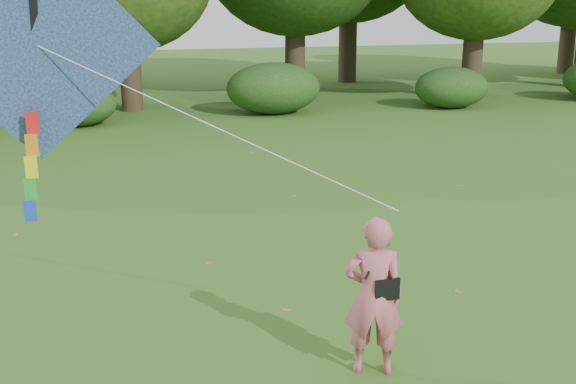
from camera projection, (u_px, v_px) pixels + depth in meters
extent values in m
plane|color=#265114|center=(388.00, 338.00, 9.40)|extent=(100.00, 100.00, 0.00)
imported|color=#C35B6C|center=(373.00, 296.00, 8.33)|extent=(0.81, 0.66, 1.92)
cube|color=black|center=(384.00, 287.00, 8.30)|extent=(0.30, 0.20, 0.26)
cylinder|color=black|center=(376.00, 258.00, 8.16)|extent=(0.33, 0.14, 0.47)
cube|color=#2760AB|center=(34.00, 44.00, 7.96)|extent=(2.76, 0.61, 2.71)
cube|color=black|center=(35.00, 44.00, 7.98)|extent=(0.27, 0.79, 2.44)
cylinder|color=white|center=(218.00, 128.00, 8.01)|extent=(3.81, 1.45, 1.82)
cube|color=red|center=(32.00, 123.00, 8.18)|extent=(0.14, 0.06, 0.26)
cube|color=orange|center=(32.00, 145.00, 8.24)|extent=(0.14, 0.06, 0.26)
cube|color=yellow|center=(31.00, 167.00, 8.31)|extent=(0.14, 0.06, 0.26)
cube|color=green|center=(31.00, 189.00, 8.37)|extent=(0.14, 0.06, 0.26)
cube|color=blue|center=(30.00, 211.00, 8.43)|extent=(0.14, 0.06, 0.26)
cylinder|color=#3A2D1E|center=(130.00, 69.00, 27.06)|extent=(0.80, 0.80, 3.15)
cylinder|color=#3A2D1E|center=(295.00, 53.00, 30.63)|extent=(0.86, 0.86, 3.67)
cylinder|color=#3A2D1E|center=(472.00, 57.00, 30.12)|extent=(0.83, 0.83, 3.43)
cylinder|color=#3A2D1E|center=(54.00, 51.00, 33.21)|extent=(0.84, 0.84, 3.50)
cylinder|color=#3A2D1E|center=(348.00, 41.00, 35.78)|extent=(0.90, 0.90, 4.02)
cylinder|color=#3A2D1E|center=(567.00, 40.00, 39.62)|extent=(0.85, 0.85, 3.57)
ellipsoid|color=#264919|center=(76.00, 105.00, 24.08)|extent=(2.66, 2.09, 1.42)
ellipsoid|color=#264919|center=(273.00, 88.00, 26.55)|extent=(3.50, 2.75, 1.88)
ellipsoid|color=#264919|center=(452.00, 88.00, 27.91)|extent=(2.94, 2.31, 1.58)
cube|color=olive|center=(458.00, 292.00, 10.83)|extent=(0.13, 0.14, 0.01)
cube|color=olive|center=(286.00, 310.00, 10.21)|extent=(0.14, 0.14, 0.01)
cube|color=olive|center=(459.00, 186.00, 16.75)|extent=(0.14, 0.14, 0.01)
cube|color=olive|center=(252.00, 153.00, 20.20)|extent=(0.11, 0.14, 0.01)
cube|color=olive|center=(294.00, 196.00, 15.94)|extent=(0.12, 0.14, 0.01)
cube|color=olive|center=(16.00, 235.00, 13.38)|extent=(0.10, 0.13, 0.01)
cube|color=olive|center=(208.00, 263.00, 11.99)|extent=(0.14, 0.13, 0.01)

